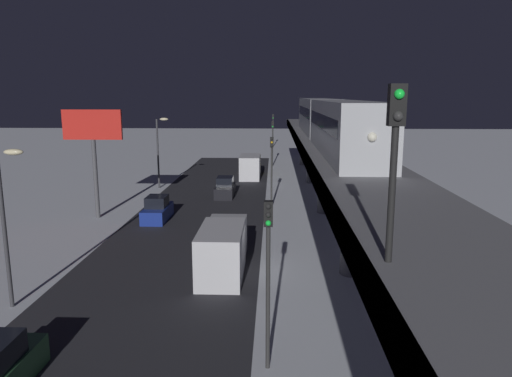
{
  "coord_description": "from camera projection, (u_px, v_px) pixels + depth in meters",
  "views": [
    {
      "loc": [
        -1.97,
        26.02,
        10.03
      ],
      "look_at": [
        -0.57,
        -11.34,
        2.69
      ],
      "focal_mm": 33.45,
      "sensor_mm": 36.0,
      "label": 1
    }
  ],
  "objects": [
    {
      "name": "box_truck",
      "position": [
        250.0,
        166.0,
        59.17
      ],
      "size": [
        2.4,
        7.4,
        2.8
      ],
      "color": "gold",
      "rests_on": "ground_plane"
    },
    {
      "name": "street_lamp_far",
      "position": [
        160.0,
        144.0,
        51.49
      ],
      "size": [
        1.35,
        0.44,
        7.65
      ],
      "color": "#38383D",
      "rests_on": "ground_plane"
    },
    {
      "name": "elevated_railway",
      "position": [
        354.0,
        181.0,
        26.25
      ],
      "size": [
        5.0,
        101.38,
        6.27
      ],
      "color": "slate",
      "rests_on": "ground_plane"
    },
    {
      "name": "commercial_billboard",
      "position": [
        93.0,
        135.0,
        38.42
      ],
      "size": [
        4.8,
        0.36,
        8.9
      ],
      "color": "#4C4C51",
      "rests_on": "ground_plane"
    },
    {
      "name": "delivery_van",
      "position": [
        223.0,
        248.0,
        27.53
      ],
      "size": [
        2.4,
        7.4,
        2.8
      ],
      "color": "#B2B2B7",
      "rests_on": "ground_plane"
    },
    {
      "name": "sedan_blue",
      "position": [
        157.0,
        210.0,
        38.87
      ],
      "size": [
        1.8,
        4.27,
        1.97
      ],
      "color": "navy",
      "rests_on": "ground_plane"
    },
    {
      "name": "subway_train",
      "position": [
        328.0,
        119.0,
        39.85
      ],
      "size": [
        2.94,
        36.87,
        3.4
      ],
      "color": "#B7BABF",
      "rests_on": "elevated_railway"
    },
    {
      "name": "traffic_light_mid",
      "position": [
        272.0,
        162.0,
        42.3
      ],
      "size": [
        0.32,
        0.44,
        6.4
      ],
      "color": "#2D2D2D",
      "rests_on": "ground_plane"
    },
    {
      "name": "traffic_light_far",
      "position": [
        273.0,
        137.0,
        67.58
      ],
      "size": [
        0.32,
        0.44,
        6.4
      ],
      "color": "#2D2D2D",
      "rests_on": "ground_plane"
    },
    {
      "name": "street_lamp_near",
      "position": [
        7.0,
        210.0,
        22.07
      ],
      "size": [
        1.35,
        0.44,
        7.65
      ],
      "color": "#38383D",
      "rests_on": "ground_plane"
    },
    {
      "name": "avenue_asphalt",
      "position": [
        165.0,
        271.0,
        27.68
      ],
      "size": [
        11.0,
        101.38,
        0.01
      ],
      "primitive_type": "cube",
      "color": "#28282D",
      "rests_on": "ground_plane"
    },
    {
      "name": "rail_signal",
      "position": [
        395.0,
        143.0,
        10.39
      ],
      "size": [
        0.36,
        0.41,
        4.0
      ],
      "color": "black",
      "rests_on": "elevated_railway"
    },
    {
      "name": "ground_plane",
      "position": [
        239.0,
        272.0,
        27.52
      ],
      "size": [
        240.0,
        240.0,
        0.0
      ],
      "primitive_type": "plane",
      "color": "silver"
    },
    {
      "name": "traffic_light_distant",
      "position": [
        273.0,
        126.0,
        92.85
      ],
      "size": [
        0.32,
        0.44,
        6.4
      ],
      "color": "#2D2D2D",
      "rests_on": "ground_plane"
    },
    {
      "name": "traffic_light_near",
      "position": [
        268.0,
        261.0,
        17.02
      ],
      "size": [
        0.32,
        0.44,
        6.4
      ],
      "color": "#2D2D2D",
      "rests_on": "ground_plane"
    },
    {
      "name": "sedan_black",
      "position": [
        225.0,
        188.0,
        47.98
      ],
      "size": [
        1.8,
        4.35,
        1.97
      ],
      "rotation": [
        0.0,
        0.0,
        3.14
      ],
      "color": "black",
      "rests_on": "ground_plane"
    }
  ]
}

